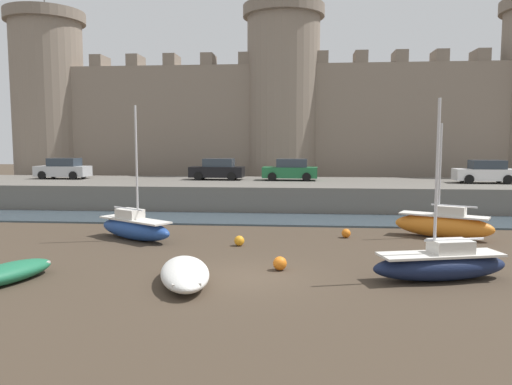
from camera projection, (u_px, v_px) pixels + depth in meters
name	position (u px, v px, depth m)	size (l,w,h in m)	color
ground_plane	(250.00, 277.00, 17.17)	(160.00, 160.00, 0.00)	#423528
water_channel	(272.00, 219.00, 29.53)	(80.00, 4.50, 0.10)	#3D4C56
quay_road	(278.00, 193.00, 36.63)	(56.82, 10.00, 1.71)	#666059
castle	(283.00, 111.00, 45.62)	(52.14, 7.33, 19.72)	gray
sailboat_midflat_right	(441.00, 264.00, 16.71)	(4.92, 2.49, 6.05)	#141E3D
rowboat_near_channel_right	(8.00, 273.00, 16.42)	(2.28, 3.64, 0.65)	#1E6B47
sailboat_midflat_left	(135.00, 227.00, 23.68)	(4.60, 3.56, 6.31)	#234793
sailboat_midflat_centre	(443.00, 224.00, 24.03)	(4.63, 3.11, 5.50)	orange
rowboat_near_channel_left	(185.00, 273.00, 16.27)	(2.56, 4.26, 0.72)	silver
mooring_buoy_near_shore	(239.00, 241.00, 22.23)	(0.46, 0.46, 0.46)	orange
mooring_buoy_off_centre	(280.00, 263.00, 18.02)	(0.50, 0.50, 0.50)	orange
mooring_buoy_near_channel	(346.00, 233.00, 24.10)	(0.44, 0.44, 0.44)	orange
car_quay_west	(217.00, 170.00, 38.17)	(4.15, 1.98, 1.62)	black
car_quay_east	(485.00, 172.00, 35.04)	(4.15, 1.98, 1.62)	silver
car_quay_centre_west	(63.00, 169.00, 39.18)	(4.15, 1.98, 1.62)	#B2B5B7
car_quay_centre_east	(290.00, 170.00, 37.55)	(4.15, 1.98, 1.62)	#1E6638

